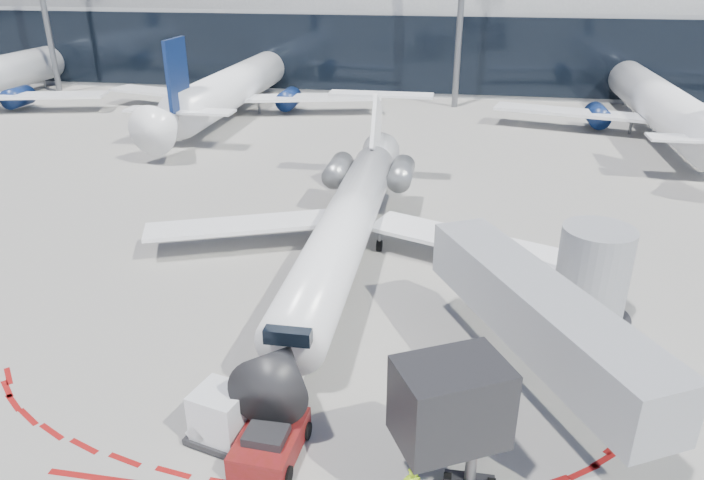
# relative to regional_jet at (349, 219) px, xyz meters

# --- Properties ---
(ground) EXTENTS (260.00, 260.00, 0.00)m
(ground) POSITION_rel_regional_jet_xyz_m (-0.01, -6.15, -2.46)
(ground) COLOR gray
(ground) RESTS_ON ground
(apron_centerline) EXTENTS (0.25, 40.00, 0.01)m
(apron_centerline) POSITION_rel_regional_jet_xyz_m (-0.01, -4.15, -2.46)
(apron_centerline) COLOR silver
(apron_centerline) RESTS_ON ground
(terminal_building) EXTENTS (150.00, 24.15, 24.00)m
(terminal_building) POSITION_rel_regional_jet_xyz_m (-0.01, 58.83, 6.06)
(terminal_building) COLOR #95989B
(terminal_building) RESTS_ON ground
(jet_bridge) EXTENTS (10.03, 15.20, 4.90)m
(jet_bridge) POSITION_rel_regional_jet_xyz_m (9.79, -9.16, 0.54)
(jet_bridge) COLOR #999BA1
(jet_bridge) RESTS_ON ground
(regional_jet) EXTENTS (23.89, 29.46, 7.38)m
(regional_jet) POSITION_rel_regional_jet_xyz_m (0.00, 0.00, 0.00)
(regional_jet) COLOR white
(regional_jet) RESTS_ON ground
(pushback_tug) EXTENTS (2.30, 5.04, 1.30)m
(pushback_tug) POSITION_rel_regional_jet_xyz_m (0.04, -15.67, -1.89)
(pushback_tug) COLOR #5A140C
(pushback_tug) RESTS_ON ground
(uld_container) EXTENTS (2.56, 2.33, 2.04)m
(uld_container) POSITION_rel_regional_jet_xyz_m (-1.84, -15.18, -1.45)
(uld_container) COLOR black
(uld_container) RESTS_ON ground
(bg_airliner_1) EXTENTS (36.74, 38.90, 11.89)m
(bg_airliner_1) POSITION_rel_regional_jet_xyz_m (-18.57, 35.79, 3.48)
(bg_airliner_1) COLOR white
(bg_airliner_1) RESTS_ON ground
(bg_airliner_2) EXTENTS (36.00, 38.12, 11.65)m
(bg_airliner_2) POSITION_rel_regional_jet_xyz_m (24.48, 33.31, 3.36)
(bg_airliner_2) COLOR white
(bg_airliner_2) RESTS_ON ground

